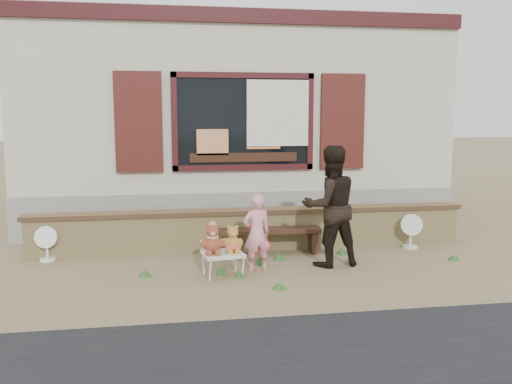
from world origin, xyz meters
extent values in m
plane|color=brown|center=(0.00, 0.00, 0.00)|extent=(80.00, 80.00, 0.00)
cube|color=#B8B195|center=(0.00, 4.50, 2.40)|extent=(8.00, 5.00, 3.20)
cube|color=gray|center=(0.00, 4.50, 0.40)|extent=(8.04, 5.04, 0.80)
cube|color=black|center=(0.00, 1.97, 2.05)|extent=(2.30, 0.04, 1.50)
cube|color=#340F11|center=(0.00, 1.95, 2.85)|extent=(2.50, 0.08, 0.10)
cube|color=#340F11|center=(0.00, 1.95, 1.25)|extent=(2.50, 0.08, 0.10)
cube|color=#340F11|center=(-1.20, 1.95, 2.05)|extent=(0.10, 0.08, 1.70)
cube|color=#340F11|center=(1.20, 1.95, 2.05)|extent=(0.10, 0.08, 1.70)
cube|color=black|center=(-1.80, 1.94, 2.05)|extent=(0.80, 0.07, 1.70)
cube|color=black|center=(1.80, 1.94, 2.05)|extent=(0.80, 0.07, 1.70)
cube|color=beige|center=(0.60, 1.90, 2.20)|extent=(1.10, 0.02, 1.15)
cube|color=#340F11|center=(0.00, 1.98, 3.85)|extent=(8.00, 0.12, 0.25)
cube|color=black|center=(0.00, 1.94, 1.43)|extent=(1.90, 0.06, 0.16)
cube|color=tan|center=(-0.55, 1.94, 1.70)|extent=(0.55, 0.06, 0.45)
cube|color=#E08447|center=(0.35, 1.94, 1.85)|extent=(0.60, 0.06, 0.55)
cube|color=tan|center=(0.00, 1.00, 0.30)|extent=(7.00, 0.30, 0.60)
cube|color=brown|center=(0.00, 1.00, 0.63)|extent=(7.10, 0.36, 0.07)
cube|color=black|center=(0.23, 0.65, 0.38)|extent=(1.60, 0.39, 0.06)
cube|color=black|center=(-0.47, 0.67, 0.17)|extent=(0.11, 0.30, 0.34)
cube|color=black|center=(0.93, 0.63, 0.17)|extent=(0.11, 0.30, 0.34)
cube|color=silver|center=(-0.62, -0.39, 0.31)|extent=(0.60, 0.54, 0.04)
cylinder|color=silver|center=(-0.81, -0.63, 0.14)|extent=(0.03, 0.03, 0.29)
cylinder|color=silver|center=(-0.36, -0.56, 0.14)|extent=(0.03, 0.03, 0.29)
cylinder|color=silver|center=(-0.87, -0.22, 0.14)|extent=(0.03, 0.03, 0.29)
cylinder|color=silver|center=(-0.43, -0.16, 0.14)|extent=(0.03, 0.03, 0.29)
imported|color=pink|center=(-0.12, -0.21, 0.54)|extent=(0.44, 0.34, 1.09)
imported|color=black|center=(0.97, -0.10, 0.87)|extent=(0.93, 0.77, 1.75)
cylinder|color=white|center=(-3.14, 0.80, 0.02)|extent=(0.23, 0.23, 0.04)
cylinder|color=white|center=(-3.14, 0.80, 0.16)|extent=(0.04, 0.04, 0.29)
cylinder|color=white|center=(-3.14, 0.80, 0.37)|extent=(0.33, 0.12, 0.33)
cylinder|color=silver|center=(2.58, 0.66, 0.02)|extent=(0.24, 0.24, 0.04)
cylinder|color=silver|center=(2.58, 0.66, 0.18)|extent=(0.04, 0.04, 0.31)
cylinder|color=silver|center=(2.58, 0.66, 0.40)|extent=(0.37, 0.17, 0.36)
cone|color=#2D5723|center=(-0.03, 0.06, 0.08)|extent=(0.15, 0.15, 0.16)
cone|color=#2D5723|center=(0.02, -1.06, 0.04)|extent=(0.18, 0.18, 0.08)
cone|color=#2D5723|center=(-0.64, -0.35, 0.07)|extent=(0.13, 0.13, 0.14)
cone|color=#2D5723|center=(2.89, -0.15, 0.04)|extent=(0.15, 0.15, 0.09)
cone|color=#2D5723|center=(0.29, 0.29, 0.05)|extent=(0.17, 0.17, 0.11)
cone|color=#2D5723|center=(-1.67, -0.25, 0.05)|extent=(0.17, 0.17, 0.10)
cone|color=#2D5723|center=(1.33, 0.44, 0.06)|extent=(0.16, 0.16, 0.12)
cone|color=#2D5723|center=(-0.42, -0.50, 0.06)|extent=(0.11, 0.11, 0.12)
camera|label=1|loc=(-1.32, -7.51, 2.19)|focal=38.00mm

